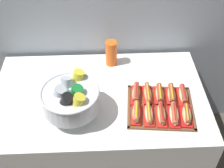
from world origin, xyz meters
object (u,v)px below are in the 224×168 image
object	(u,v)px
serving_tray	(160,107)
punch_bowl	(70,98)
hot_dog_5	(136,93)
hot_dog_7	(160,94)
buffet_table	(101,130)
hot_dog_0	(136,113)
hot_dog_8	(171,95)
hot_dog_3	(174,115)
hot_dog_9	(183,95)
cup_stack	(111,53)
hot_dog_2	(161,114)
hot_dog_6	(148,94)
hot_dog_4	(187,115)
hot_dog_1	(149,114)

from	to	relation	value
serving_tray	punch_bowl	world-z (taller)	punch_bowl
hot_dog_5	hot_dog_7	bearing A→B (deg)	-5.36
buffet_table	hot_dog_0	bearing A→B (deg)	-41.92
hot_dog_5	hot_dog_8	world-z (taller)	same
hot_dog_0	punch_bowl	bearing A→B (deg)	174.35
hot_dog_3	hot_dog_9	size ratio (longest dim) A/B	1.09
hot_dog_3	cup_stack	xyz separation A→B (m)	(-0.35, 0.54, 0.06)
hot_dog_2	hot_dog_6	size ratio (longest dim) A/B	1.02
serving_tray	hot_dog_5	world-z (taller)	hot_dog_5
punch_bowl	hot_dog_6	bearing A→B (deg)	14.08
buffet_table	punch_bowl	distance (m)	0.56
hot_dog_4	cup_stack	distance (m)	0.70
hot_dog_1	buffet_table	bearing A→B (deg)	145.22
buffet_table	hot_dog_2	distance (m)	0.59
hot_dog_3	hot_dog_4	distance (m)	0.08
hot_dog_5	hot_dog_9	size ratio (longest dim) A/B	1.05
hot_dog_3	hot_dog_4	size ratio (longest dim) A/B	1.10
hot_dog_4	hot_dog_3	bearing A→B (deg)	174.64
hot_dog_0	hot_dog_5	size ratio (longest dim) A/B	0.92
hot_dog_6	hot_dog_8	xyz separation A→B (m)	(0.15, -0.01, 0.00)
hot_dog_5	hot_dog_8	size ratio (longest dim) A/B	1.07
hot_dog_6	hot_dog_4	bearing A→B (deg)	-41.62
buffet_table	hot_dog_4	xyz separation A→B (m)	(0.52, -0.23, 0.40)
serving_tray	hot_dog_7	distance (m)	0.09
hot_dog_4	buffet_table	bearing A→B (deg)	156.47
serving_tray	hot_dog_3	bearing A→B (deg)	-53.09
hot_dog_1	hot_dog_2	bearing A→B (deg)	-5.36
punch_bowl	hot_dog_2	bearing A→B (deg)	-5.57
hot_dog_6	hot_dog_9	world-z (taller)	hot_dog_9
hot_dog_1	punch_bowl	size ratio (longest dim) A/B	0.52
hot_dog_9	punch_bowl	xyz separation A→B (m)	(-0.70, -0.10, 0.10)
buffet_table	hot_dog_6	distance (m)	0.51
hot_dog_2	hot_dog_9	size ratio (longest dim) A/B	1.07
buffet_table	hot_dog_4	distance (m)	0.70
hot_dog_2	hot_dog_9	world-z (taller)	hot_dog_9
serving_tray	hot_dog_0	xyz separation A→B (m)	(-0.16, -0.07, 0.03)
hot_dog_8	hot_dog_3	bearing A→B (deg)	-95.36
hot_dog_8	hot_dog_1	bearing A→B (deg)	-137.64
hot_dog_9	punch_bowl	world-z (taller)	punch_bowl
hot_dog_4	serving_tray	bearing A→B (deg)	145.83
hot_dog_5	hot_dog_9	bearing A→B (deg)	-5.36
hot_dog_7	cup_stack	size ratio (longest dim) A/B	0.93
serving_tray	hot_dog_4	bearing A→B (deg)	-34.17
buffet_table	punch_bowl	world-z (taller)	punch_bowl
buffet_table	hot_dog_5	world-z (taller)	hot_dog_5
hot_dog_4	hot_dog_9	bearing A→B (deg)	84.64
hot_dog_6	hot_dog_1	bearing A→B (deg)	-95.36
buffet_table	serving_tray	xyz separation A→B (m)	(0.38, -0.13, 0.37)
hot_dog_0	buffet_table	bearing A→B (deg)	138.08
hot_dog_3	cup_stack	world-z (taller)	cup_stack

